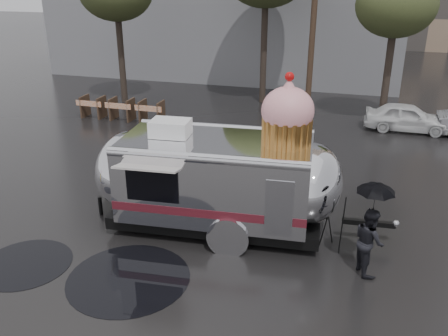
% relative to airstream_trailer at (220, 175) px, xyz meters
% --- Properties ---
extents(ground, '(120.00, 120.00, 0.00)m').
position_rel_airstream_trailer_xyz_m(ground, '(-1.71, -1.75, -1.54)').
color(ground, black).
rests_on(ground, ground).
extents(puddles, '(9.40, 3.57, 0.01)m').
position_rel_airstream_trailer_xyz_m(puddles, '(-4.56, -3.16, -1.53)').
color(puddles, black).
rests_on(puddles, ground).
extents(utility_pole, '(1.60, 0.28, 9.00)m').
position_rel_airstream_trailer_xyz_m(utility_pole, '(0.79, 12.25, 3.08)').
color(utility_pole, '#473323').
rests_on(utility_pole, ground).
extents(tree_right, '(3.36, 3.36, 6.42)m').
position_rel_airstream_trailer_xyz_m(tree_right, '(4.29, 11.25, 3.52)').
color(tree_right, '#382D26').
rests_on(tree_right, ground).
extents(barricade_row, '(4.30, 0.80, 1.00)m').
position_rel_airstream_trailer_xyz_m(barricade_row, '(-7.26, 8.22, -1.01)').
color(barricade_row, '#473323').
rests_on(barricade_row, ground).
extents(airstream_trailer, '(8.12, 3.51, 4.38)m').
position_rel_airstream_trailer_xyz_m(airstream_trailer, '(0.00, 0.00, 0.00)').
color(airstream_trailer, silver).
rests_on(airstream_trailer, ground).
extents(person_right, '(0.71, 0.88, 1.61)m').
position_rel_airstream_trailer_xyz_m(person_right, '(3.82, -1.00, -0.73)').
color(person_right, black).
rests_on(person_right, ground).
extents(umbrella_black, '(1.04, 1.04, 2.26)m').
position_rel_airstream_trailer_xyz_m(umbrella_black, '(3.82, -1.00, 0.37)').
color(umbrella_black, black).
rests_on(umbrella_black, ground).
extents(tripod, '(0.57, 0.61, 1.49)m').
position_rel_airstream_trailer_xyz_m(tripod, '(2.94, -0.24, -0.66)').
color(tripod, black).
rests_on(tripod, ground).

